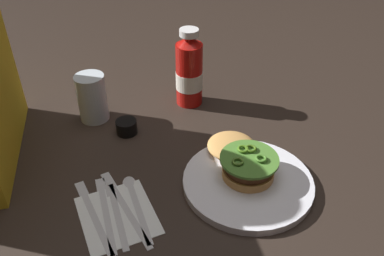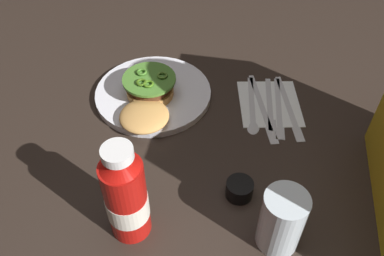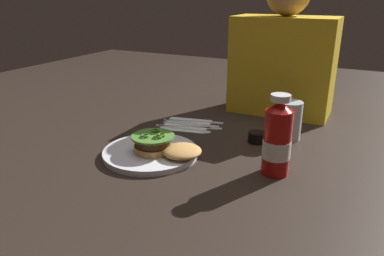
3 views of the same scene
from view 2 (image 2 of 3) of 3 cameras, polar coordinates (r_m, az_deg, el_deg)
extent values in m
plane|color=#2C221C|center=(0.83, -5.66, -2.81)|extent=(3.00, 3.00, 0.00)
cylinder|color=white|center=(0.93, -5.40, 4.79)|extent=(0.26, 0.26, 0.02)
cylinder|color=tan|center=(0.91, -5.84, 5.14)|extent=(0.10, 0.10, 0.02)
cylinder|color=#512D19|center=(0.90, -5.91, 5.95)|extent=(0.10, 0.10, 0.02)
cylinder|color=red|center=(0.90, -5.97, 6.49)|extent=(0.09, 0.09, 0.01)
cylinder|color=#4B802E|center=(0.89, -6.00, 6.79)|extent=(0.12, 0.12, 0.01)
torus|color=#517C2B|center=(0.89, -4.16, 7.34)|extent=(0.02, 0.02, 0.01)
torus|color=#48791A|center=(0.87, -6.09, 6.13)|extent=(0.02, 0.02, 0.01)
torus|color=#406517|center=(0.87, -7.04, 6.32)|extent=(0.02, 0.02, 0.01)
torus|color=#437927|center=(0.90, -7.02, 7.73)|extent=(0.02, 0.02, 0.01)
ellipsoid|color=tan|center=(0.85, -6.66, 1.67)|extent=(0.10, 0.10, 0.03)
cylinder|color=#B4120D|center=(0.66, -9.10, -9.81)|extent=(0.07, 0.07, 0.16)
cone|color=#B4120D|center=(0.58, -10.13, -4.72)|extent=(0.06, 0.06, 0.02)
cylinder|color=white|center=(0.57, -10.38, -3.49)|extent=(0.05, 0.05, 0.02)
cylinder|color=white|center=(0.67, -8.95, -10.54)|extent=(0.07, 0.07, 0.05)
cylinder|color=silver|center=(0.67, 12.36, -12.48)|extent=(0.07, 0.07, 0.12)
cylinder|color=black|center=(0.75, 6.62, -8.43)|extent=(0.05, 0.05, 0.03)
cube|color=white|center=(0.93, 10.73, 3.43)|extent=(0.17, 0.16, 0.00)
cube|color=silver|center=(0.92, 8.34, 3.59)|extent=(0.18, 0.04, 0.00)
ellipsoid|color=silver|center=(0.87, 8.56, 0.25)|extent=(0.04, 0.03, 0.00)
cube|color=silver|center=(0.92, 9.56, 3.58)|extent=(0.19, 0.07, 0.00)
cube|color=silver|center=(0.87, 10.84, -0.10)|extent=(0.08, 0.04, 0.00)
cube|color=silver|center=(0.93, 10.76, 3.58)|extent=(0.17, 0.03, 0.00)
cube|color=silver|center=(0.88, 10.98, 0.49)|extent=(0.04, 0.03, 0.00)
cube|color=silver|center=(0.93, 11.95, 3.58)|extent=(0.17, 0.03, 0.00)
cube|color=silver|center=(0.88, 12.15, 0.49)|extent=(0.08, 0.02, 0.00)
cube|color=silver|center=(0.94, 13.13, 3.57)|extent=(0.18, 0.06, 0.00)
cube|color=silver|center=(0.88, 14.32, 0.20)|extent=(0.08, 0.04, 0.00)
camera|label=1|loc=(1.23, 16.12, 42.72)|focal=38.19mm
camera|label=3|loc=(1.02, -68.05, 5.88)|focal=34.33mm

